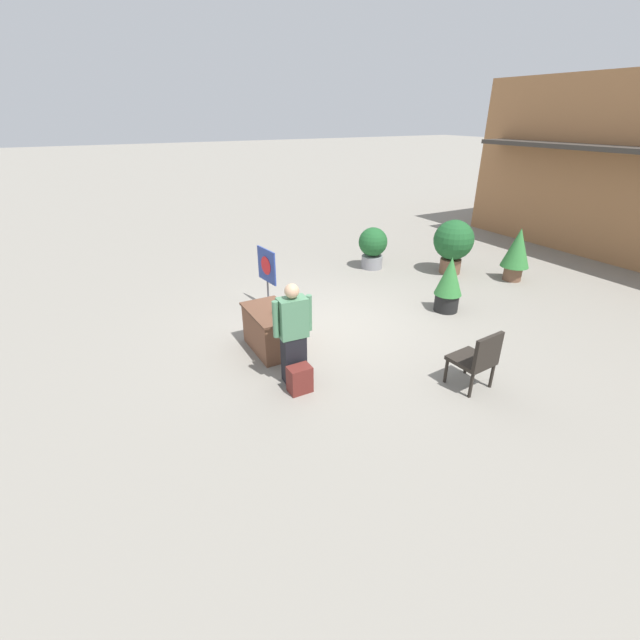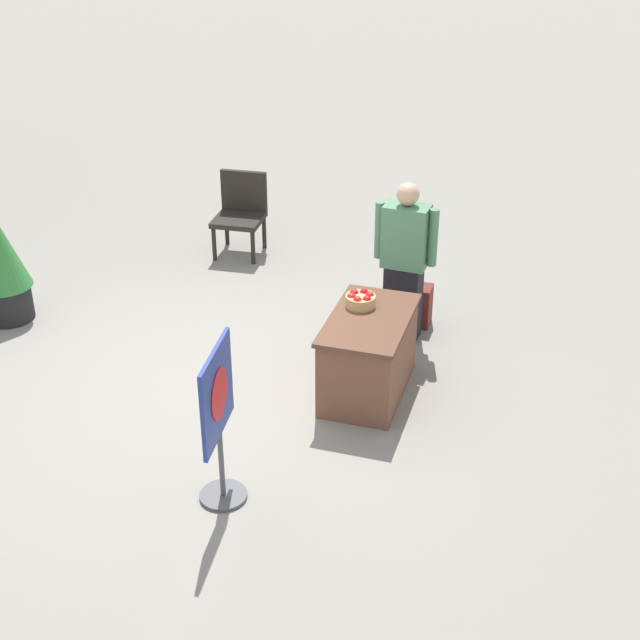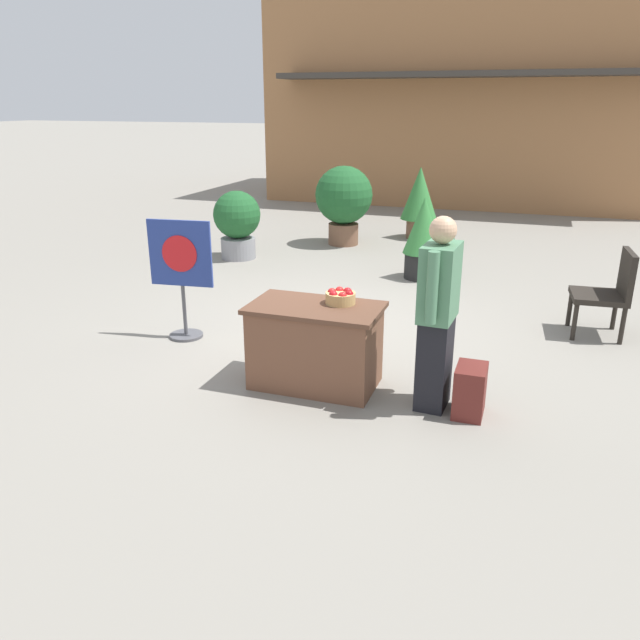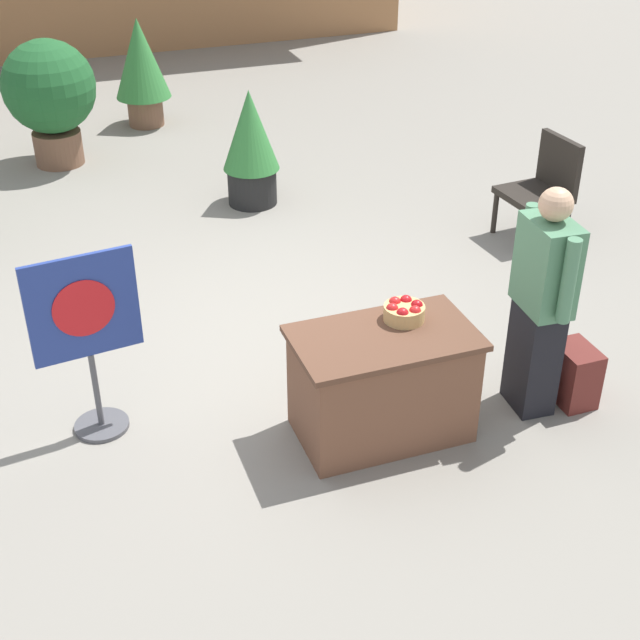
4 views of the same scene
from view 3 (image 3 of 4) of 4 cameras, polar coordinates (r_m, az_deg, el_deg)
ground_plane at (r=6.91m, az=0.18°, el=-1.12°), size 120.00×120.00×0.00m
storefront_building at (r=17.34m, az=13.76°, el=18.78°), size 9.50×5.74×4.75m
display_table at (r=5.53m, az=-0.43°, el=-2.34°), size 1.15×0.68×0.75m
apple_basket at (r=5.44m, az=1.89°, el=2.15°), size 0.26×0.26×0.13m
person_visitor at (r=5.08m, az=10.70°, el=0.53°), size 0.29×0.61×1.60m
backpack at (r=5.22m, az=13.54°, el=-6.31°), size 0.24×0.34×0.42m
poster_board at (r=6.72m, az=-12.55°, el=4.27°), size 0.69×0.36×1.27m
patio_chair at (r=7.34m, az=24.97°, el=2.55°), size 0.59×0.59×0.95m
potted_plant_far_right at (r=11.07m, az=2.19°, el=11.02°), size 1.00×1.00×1.37m
potted_plant_near_left at (r=10.16m, az=-7.58°, el=8.95°), size 0.75×0.75×1.09m
potted_plant_near_right at (r=9.00m, az=9.41°, el=7.57°), size 0.56×0.56×1.16m
potted_plant_far_left at (r=11.75m, az=9.08°, el=10.96°), size 0.67×0.67×1.30m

